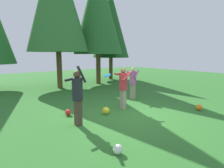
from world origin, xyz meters
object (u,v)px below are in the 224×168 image
(ball_orange, at_px, (199,107))
(person_thrower, at_px, (78,93))
(person_bystander, at_px, (123,85))
(frisbee, at_px, (107,75))
(ball_yellow, at_px, (106,111))
(person_catcher, at_px, (133,80))
(ball_red, at_px, (68,112))
(tree_far_right, at_px, (111,25))
(ball_white, at_px, (118,149))
(tree_right, at_px, (98,9))

(ball_orange, bearing_deg, person_thrower, 160.77)
(person_bystander, xyz_separation_m, ball_orange, (2.27, -2.14, -0.91))
(frisbee, relative_size, ball_yellow, 0.99)
(person_thrower, distance_m, frisbee, 1.59)
(person_bystander, bearing_deg, ball_orange, 129.26)
(person_catcher, bearing_deg, frisbee, -0.00)
(ball_red, bearing_deg, person_thrower, -99.16)
(person_catcher, distance_m, person_bystander, 1.84)
(person_bystander, xyz_separation_m, ball_red, (-2.22, 0.61, -0.92))
(person_bystander, relative_size, tree_far_right, 0.22)
(person_thrower, height_order, person_catcher, person_thrower)
(person_thrower, relative_size, ball_white, 8.52)
(person_bystander, xyz_separation_m, tree_right, (3.17, 6.42, 4.55))
(ball_white, bearing_deg, frisbee, 57.27)
(ball_orange, distance_m, ball_white, 4.87)
(person_catcher, bearing_deg, ball_red, -18.49)
(person_bystander, bearing_deg, tree_far_right, -132.72)
(person_catcher, relative_size, ball_orange, 6.60)
(person_bystander, bearing_deg, tree_right, -123.79)
(person_thrower, height_order, ball_red, person_thrower)
(ball_red, distance_m, tree_far_right, 11.64)
(frisbee, relative_size, tree_right, 0.03)
(person_bystander, bearing_deg, frisbee, -0.00)
(ball_red, distance_m, ball_yellow, 1.42)
(ball_orange, bearing_deg, tree_far_right, 71.82)
(ball_yellow, bearing_deg, frisbee, 19.33)
(ball_yellow, distance_m, ball_orange, 3.84)
(frisbee, height_order, ball_white, frisbee)
(person_bystander, height_order, ball_orange, person_bystander)
(person_thrower, xyz_separation_m, tree_far_right, (7.96, 8.38, 3.77))
(tree_right, bearing_deg, tree_far_right, 31.33)
(person_thrower, height_order, frisbee, person_thrower)
(frisbee, bearing_deg, ball_red, 150.69)
(ball_white, bearing_deg, ball_orange, 6.51)
(frisbee, bearing_deg, person_catcher, 24.27)
(person_thrower, bearing_deg, ball_yellow, -0.36)
(person_thrower, bearing_deg, person_bystander, -2.66)
(person_bystander, distance_m, frisbee, 1.03)
(person_catcher, xyz_separation_m, ball_white, (-4.12, -3.68, -0.84))
(person_bystander, distance_m, ball_yellow, 1.36)
(ball_white, relative_size, tree_right, 0.03)
(frisbee, height_order, tree_far_right, tree_far_right)
(person_catcher, bearing_deg, tree_far_right, -144.48)
(person_bystander, xyz_separation_m, ball_white, (-2.57, -2.69, -0.92))
(ball_yellow, bearing_deg, person_thrower, -165.79)
(person_catcher, relative_size, person_bystander, 0.94)
(person_catcher, height_order, person_bystander, person_bystander)
(person_catcher, xyz_separation_m, tree_right, (1.62, 5.43, 4.62))
(ball_red, distance_m, tree_right, 9.63)
(person_bystander, relative_size, ball_yellow, 6.30)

